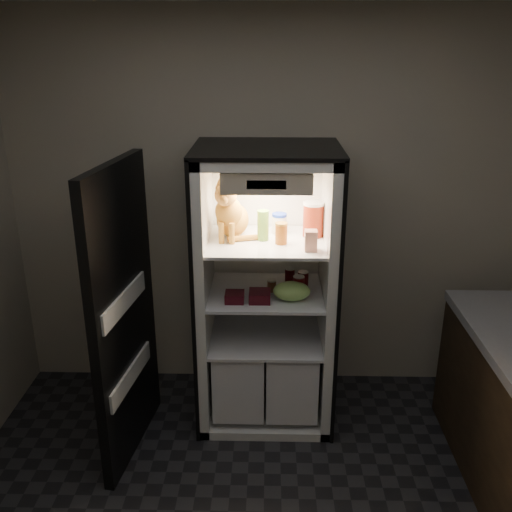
{
  "coord_description": "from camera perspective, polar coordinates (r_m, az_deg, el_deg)",
  "views": [
    {
      "loc": [
        0.02,
        -2.08,
        2.47
      ],
      "look_at": [
        -0.07,
        1.32,
        1.18
      ],
      "focal_mm": 40.0,
      "sensor_mm": 36.0,
      "label": 1
    }
  ],
  "objects": [
    {
      "name": "mayo_tub",
      "position": [
        3.71,
        2.34,
        3.28
      ],
      "size": [
        0.1,
        0.1,
        0.13
      ],
      "color": "white",
      "rests_on": "refrigerator"
    },
    {
      "name": "soda_can_b",
      "position": [
        3.73,
        4.72,
        -2.49
      ],
      "size": [
        0.07,
        0.07,
        0.13
      ],
      "color": "black",
      "rests_on": "refrigerator"
    },
    {
      "name": "condiment_jar",
      "position": [
        3.71,
        1.58,
        -2.95
      ],
      "size": [
        0.06,
        0.06,
        0.08
      ],
      "color": "brown",
      "rests_on": "refrigerator"
    },
    {
      "name": "berry_box_right",
      "position": [
        3.57,
        0.38,
        -4.04
      ],
      "size": [
        0.13,
        0.13,
        0.07
      ],
      "primitive_type": "cube",
      "color": "#4B0C17",
      "rests_on": "refrigerator"
    },
    {
      "name": "fridge_door",
      "position": [
        3.52,
        -13.07,
        -6.02
      ],
      "size": [
        0.17,
        0.87,
        1.85
      ],
      "rotation": [
        0.0,
        0.0,
        -0.13
      ],
      "color": "black",
      "rests_on": "floor"
    },
    {
      "name": "room_shell",
      "position": [
        2.24,
        0.86,
        -1.51
      ],
      "size": [
        3.6,
        3.6,
        3.6
      ],
      "color": "white",
      "rests_on": "floor"
    },
    {
      "name": "cream_carton",
      "position": [
        3.41,
        5.5,
        1.55
      ],
      "size": [
        0.07,
        0.07,
        0.13
      ],
      "primitive_type": "cube",
      "color": "silver",
      "rests_on": "refrigerator"
    },
    {
      "name": "refrigerator",
      "position": [
        3.84,
        1.0,
        -5.15
      ],
      "size": [
        0.9,
        0.72,
        1.88
      ],
      "color": "white",
      "rests_on": "floor"
    },
    {
      "name": "parmesan_shaker",
      "position": [
        3.57,
        0.71,
        3.09
      ],
      "size": [
        0.07,
        0.07,
        0.19
      ],
      "color": "#238128",
      "rests_on": "refrigerator"
    },
    {
      "name": "berry_box_left",
      "position": [
        3.57,
        -2.15,
        -4.12
      ],
      "size": [
        0.12,
        0.12,
        0.06
      ],
      "primitive_type": "cube",
      "color": "#4B0C17",
      "rests_on": "refrigerator"
    },
    {
      "name": "soda_can_a",
      "position": [
        3.79,
        3.4,
        -2.1
      ],
      "size": [
        0.07,
        0.07,
        0.12
      ],
      "color": "black",
      "rests_on": "refrigerator"
    },
    {
      "name": "grape_bag",
      "position": [
        3.58,
        3.59,
        -3.52
      ],
      "size": [
        0.24,
        0.17,
        0.12
      ],
      "primitive_type": "ellipsoid",
      "color": "#84B956",
      "rests_on": "refrigerator"
    },
    {
      "name": "soda_can_c",
      "position": [
        3.64,
        4.29,
        -3.03
      ],
      "size": [
        0.07,
        0.07,
        0.14
      ],
      "color": "black",
      "rests_on": "refrigerator"
    },
    {
      "name": "tabby_cat",
      "position": [
        3.6,
        -2.54,
        4.17
      ],
      "size": [
        0.35,
        0.4,
        0.41
      ],
      "rotation": [
        0.0,
        0.0,
        -0.16
      ],
      "color": "#AF6516",
      "rests_on": "refrigerator"
    },
    {
      "name": "pepper_jar",
      "position": [
        3.66,
        5.75,
        3.68
      ],
      "size": [
        0.13,
        0.13,
        0.23
      ],
      "color": "#9B2E14",
      "rests_on": "refrigerator"
    },
    {
      "name": "salsa_jar",
      "position": [
        3.52,
        2.54,
        2.29
      ],
      "size": [
        0.08,
        0.08,
        0.14
      ],
      "color": "maroon",
      "rests_on": "refrigerator"
    }
  ]
}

